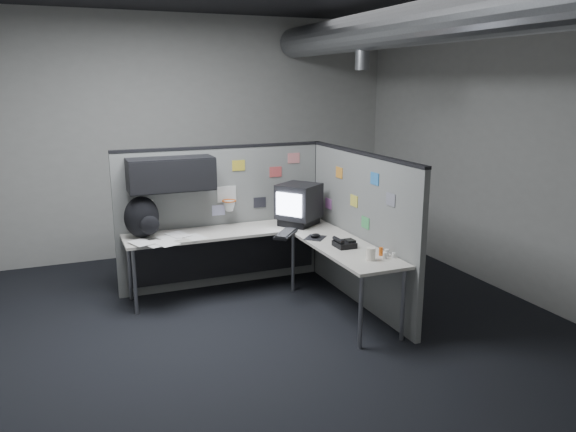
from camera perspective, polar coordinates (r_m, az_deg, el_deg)
name	(u,v)px	position (r m, az deg, el deg)	size (l,w,h in m)	color
room	(324,107)	(5.35, 3.71, 10.99)	(5.62, 5.62, 3.22)	black
partition_back	(210,203)	(6.36, -7.93, 1.29)	(2.44, 0.42, 1.63)	slate
partition_right	(360,228)	(5.98, 7.33, -1.24)	(0.07, 2.23, 1.63)	slate
desk	(260,245)	(6.07, -2.88, -2.91)	(2.31, 2.11, 0.73)	beige
monitor	(299,204)	(6.38, 1.10, 1.24)	(0.58, 0.58, 0.47)	black
keyboard	(286,234)	(5.99, -0.23, -1.81)	(0.38, 0.42, 0.04)	black
mouse	(315,236)	(5.89, 2.78, -2.09)	(0.29, 0.29, 0.05)	black
phone	(344,244)	(5.59, 5.72, -2.80)	(0.19, 0.20, 0.10)	black
bottles	(386,253)	(5.33, 9.88, -3.77)	(0.13, 0.15, 0.08)	silver
cup	(371,254)	(5.21, 8.40, -3.83)	(0.09, 0.09, 0.12)	white
papers	(168,240)	(5.92, -12.13, -2.38)	(0.82, 0.60, 0.02)	white
backpack	(142,218)	(6.04, -14.58, -0.18)	(0.38, 0.34, 0.44)	black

